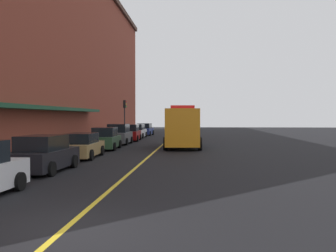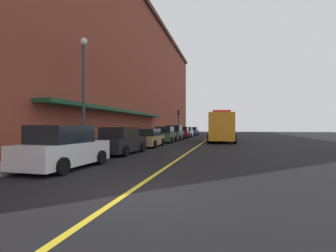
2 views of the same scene
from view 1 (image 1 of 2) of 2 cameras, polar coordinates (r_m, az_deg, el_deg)
ground_plane at (r=33.49m, az=-0.88°, el=-2.91°), size 112.00×112.00×0.00m
sidewalk_left at (r=34.58m, az=-11.18°, el=-2.67°), size 2.40×70.00×0.15m
lane_center_stripe at (r=33.49m, az=-0.88°, el=-2.90°), size 0.16×70.00×0.01m
brick_building_left at (r=35.89m, az=-19.99°, el=11.57°), size 9.30×64.00×17.78m
parked_car_1 at (r=18.22m, az=-18.37°, el=-4.15°), size 2.16×4.44×1.68m
parked_car_2 at (r=23.69m, az=-12.91°, el=-2.99°), size 2.10×4.73×1.53m
parked_car_3 at (r=29.35m, az=-9.51°, el=-1.97°), size 2.12×4.18×1.71m
parked_car_4 at (r=34.58m, az=-7.47°, el=-1.34°), size 2.06×4.27×1.87m
parked_car_5 at (r=39.43m, az=-5.76°, el=-1.09°), size 2.11×4.31×1.72m
parked_car_6 at (r=44.93m, az=-4.75°, el=-0.81°), size 2.00×4.62×1.65m
parked_car_7 at (r=50.93m, az=-3.57°, el=-0.55°), size 2.20×4.25×1.63m
utility_truck at (r=31.05m, az=2.30°, el=-0.27°), size 3.02×8.32×3.38m
parking_meter_0 at (r=19.45m, az=-21.10°, el=-3.02°), size 0.14×0.18×1.33m
parking_meter_1 at (r=42.25m, az=-7.15°, el=-0.57°), size 0.14×0.18×1.33m
parking_meter_2 at (r=47.40m, az=-5.91°, el=-0.35°), size 0.14×0.18×1.33m
parking_meter_3 at (r=46.73m, az=-6.05°, el=-0.38°), size 0.14×0.18×1.33m
traffic_light_near at (r=44.02m, az=-6.61°, el=2.24°), size 0.38×0.36×4.30m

